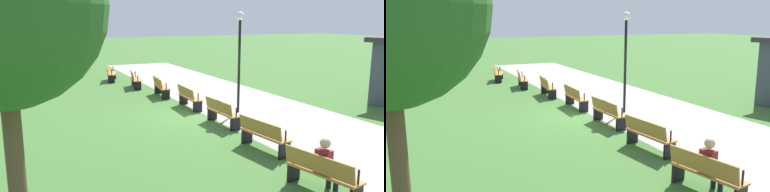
% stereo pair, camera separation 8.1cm
% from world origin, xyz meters
% --- Properties ---
extents(ground_plane, '(120.00, 120.00, 0.00)m').
position_xyz_m(ground_plane, '(0.00, 0.00, 0.00)').
color(ground_plane, '#3D6B2D').
extents(path_paving, '(34.23, 4.75, 0.01)m').
position_xyz_m(path_paving, '(0.00, 2.40, 0.00)').
color(path_paving, '#A39E99').
rests_on(path_paving, ground).
extents(bench_0, '(1.72, 0.91, 0.89)m').
position_xyz_m(bench_0, '(-9.62, -1.40, 0.47)').
color(bench_0, '#B27538').
rests_on(bench_0, ground).
extents(bench_1, '(1.71, 0.79, 0.89)m').
position_xyz_m(bench_1, '(-6.91, -0.75, 0.47)').
color(bench_1, '#B27538').
rests_on(bench_1, ground).
extents(bench_2, '(1.70, 0.67, 0.89)m').
position_xyz_m(bench_2, '(-4.17, -0.31, 0.47)').
color(bench_2, '#B27538').
rests_on(bench_2, ground).
extents(bench_3, '(1.67, 0.54, 0.89)m').
position_xyz_m(bench_3, '(-1.39, -0.09, 0.47)').
color(bench_3, '#B27538').
rests_on(bench_3, ground).
extents(bench_4, '(1.67, 0.54, 0.89)m').
position_xyz_m(bench_4, '(1.39, -0.09, 0.47)').
color(bench_4, '#B27538').
rests_on(bench_4, ground).
extents(bench_5, '(1.70, 0.67, 0.89)m').
position_xyz_m(bench_5, '(4.17, -0.31, 0.47)').
color(bench_5, '#B27538').
rests_on(bench_5, ground).
extents(bench_6, '(1.71, 0.79, 0.89)m').
position_xyz_m(bench_6, '(6.91, -0.75, 0.47)').
color(bench_6, '#B27538').
rests_on(bench_6, ground).
extents(person_seated, '(0.40, 0.56, 1.20)m').
position_xyz_m(person_seated, '(6.89, -0.61, 0.64)').
color(person_seated, maroon).
rests_on(person_seated, ground).
extents(lamp_post, '(0.32, 0.32, 3.82)m').
position_xyz_m(lamp_post, '(0.00, 1.38, 2.68)').
color(lamp_post, black).
rests_on(lamp_post, ground).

